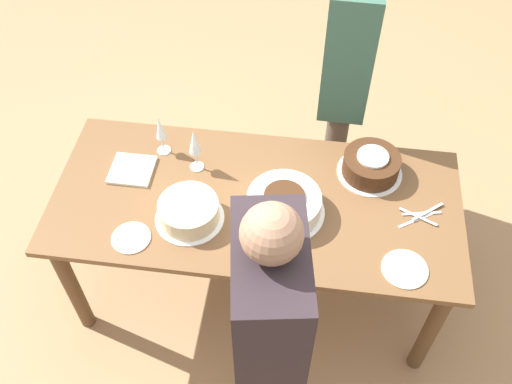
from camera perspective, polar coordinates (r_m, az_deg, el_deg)
name	(u,v)px	position (r m, az deg, el deg)	size (l,w,h in m)	color
ground_plane	(256,284)	(3.08, 0.00, -9.23)	(12.00, 12.00, 0.00)	#A87F56
dining_table	(256,214)	(2.57, 0.00, -2.17)	(1.79, 0.80, 0.73)	brown
cake_center_white	(284,204)	(2.41, 2.80, -1.23)	(0.35, 0.35, 0.11)	white
cake_front_chocolate	(371,165)	(2.60, 11.43, 2.66)	(0.29, 0.29, 0.11)	white
cake_back_decorated	(189,211)	(2.40, -6.73, -1.94)	(0.29, 0.29, 0.10)	white
wine_glass_near	(160,129)	(2.62, -9.55, 6.19)	(0.06, 0.06, 0.21)	silver
wine_glass_far	(194,143)	(2.51, -6.18, 4.86)	(0.07, 0.07, 0.23)	silver
dessert_plate_left	(405,269)	(2.35, 14.65, -7.46)	(0.19, 0.19, 0.01)	beige
dessert_plate_right	(131,238)	(2.41, -12.38, -4.50)	(0.16, 0.16, 0.01)	beige
fork_pile	(421,215)	(2.52, 16.16, -2.26)	(0.20, 0.16, 0.01)	silver
napkin_stack	(132,170)	(2.65, -12.30, 2.19)	(0.19, 0.18, 0.02)	silver
person_cutting	(346,65)	(2.80, 9.03, 12.40)	(0.23, 0.41, 1.60)	#4C4238
person_watching	(268,327)	(1.94, 1.24, -13.32)	(0.28, 0.43, 1.54)	#232328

